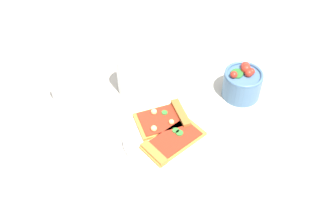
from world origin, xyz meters
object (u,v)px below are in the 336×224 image
object	(u,v)px
plate	(168,137)
pizza_slice_near	(166,119)
soda_glass	(131,75)
pizza_slice_far	(171,142)
salad_bowl	(242,83)
pepper_shaker	(57,90)
paper_napkin	(259,196)

from	to	relation	value
plate	pizza_slice_near	distance (m)	0.05
soda_glass	pizza_slice_near	bearing A→B (deg)	96.28
pizza_slice_far	salad_bowl	world-z (taller)	salad_bowl
pizza_slice_near	soda_glass	world-z (taller)	soda_glass
soda_glass	pepper_shaker	xyz separation A→B (m)	(0.18, -0.07, -0.02)
plate	pepper_shaker	bearing A→B (deg)	-55.59
pizza_slice_near	soda_glass	bearing A→B (deg)	-83.72
pepper_shaker	salad_bowl	bearing A→B (deg)	151.94
salad_bowl	pepper_shaker	world-z (taller)	salad_bowl
plate	pizza_slice_far	size ratio (longest dim) A/B	1.39
soda_glass	salad_bowl	bearing A→B (deg)	146.82
plate	salad_bowl	distance (m)	0.25
salad_bowl	paper_napkin	size ratio (longest dim) A/B	0.63
salad_bowl	pepper_shaker	bearing A→B (deg)	-28.06
plate	pepper_shaker	xyz separation A→B (m)	(0.18, -0.26, 0.02)
pizza_slice_near	soda_glass	size ratio (longest dim) A/B	1.22
paper_napkin	pizza_slice_far	bearing A→B (deg)	-65.98
pizza_slice_near	pepper_shaker	world-z (taller)	pepper_shaker
salad_bowl	soda_glass	distance (m)	0.29
paper_napkin	pepper_shaker	xyz separation A→B (m)	(0.27, -0.50, 0.03)
soda_glass	pepper_shaker	distance (m)	0.20
salad_bowl	soda_glass	size ratio (longest dim) A/B	0.91
paper_napkin	soda_glass	bearing A→B (deg)	-78.69
pizza_slice_near	paper_napkin	world-z (taller)	pizza_slice_near
pizza_slice_far	pepper_shaker	xyz separation A→B (m)	(0.18, -0.29, 0.01)
pizza_slice_near	paper_napkin	xyz separation A→B (m)	(-0.07, 0.28, -0.02)
salad_bowl	paper_napkin	world-z (taller)	salad_bowl
plate	pizza_slice_far	world-z (taller)	pizza_slice_far
pizza_slice_near	soda_glass	distance (m)	0.16
soda_glass	paper_napkin	size ratio (longest dim) A/B	0.69
pizza_slice_near	salad_bowl	world-z (taller)	salad_bowl
pizza_slice_near	pizza_slice_far	xyz separation A→B (m)	(0.02, 0.07, -0.00)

